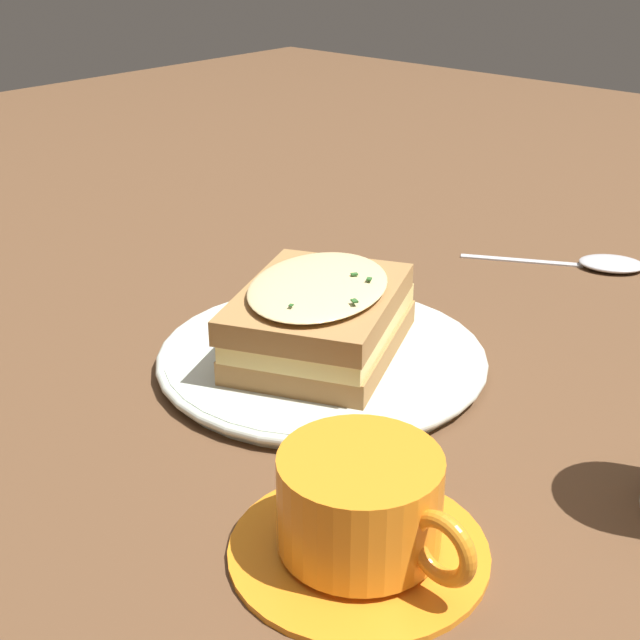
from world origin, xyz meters
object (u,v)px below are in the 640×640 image
dinner_plate (320,357)px  sandwich (318,316)px  spoon (601,263)px  teacup_with_saucer (361,514)px

dinner_plate → sandwich: 0.04m
dinner_plate → spoon: 0.35m
sandwich → spoon: 0.35m
teacup_with_saucer → spoon: bearing=104.2°
spoon → sandwich: bearing=-40.6°
sandwich → teacup_with_saucer: sandwich is taller
sandwich → spoon: bearing=168.4°
dinner_plate → teacup_with_saucer: (0.15, 0.17, 0.02)m
dinner_plate → spoon: (-0.34, 0.07, -0.00)m
dinner_plate → sandwich: bearing=-24.3°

